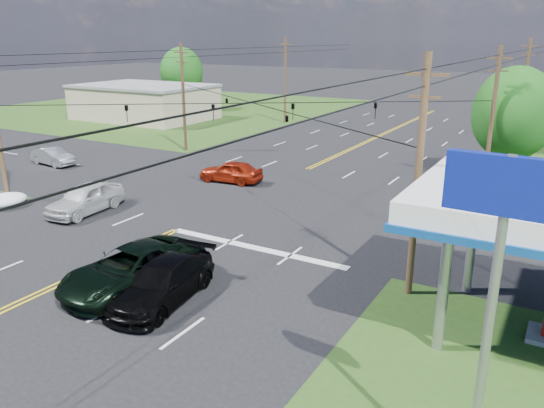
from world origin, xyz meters
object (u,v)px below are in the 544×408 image
Objects in this scene: retail_nw at (145,103)px; pickup_white at (85,198)px; tree_right_a at (514,114)px; pole_nw at (183,96)px; polesign_se at (501,240)px; pole_se at (418,177)px; pole_left_far at (285,79)px; tree_far_l at (182,72)px; pole_right_far at (524,90)px; pickup_dkgreen at (133,269)px; suv_black at (162,282)px; sedan_silver at (53,156)px; pole_ne at (492,117)px.

retail_nw reaches higher than pickup_white.
retail_nw is 45.21m from tree_right_a.
pickup_white is (6.40, -17.26, -4.04)m from pole_nw.
polesign_se reaches higher than pickup_white.
pole_se is 0.95× the size of pole_left_far.
tree_far_l is at bearing 168.11° from pole_left_far.
tree_right_a is at bearing -23.50° from tree_far_l.
pole_right_far is at bearing 93.58° from tree_right_a.
pickup_white is at bearing -57.75° from tree_far_l.
pole_se is at bearing 33.59° from pickup_dkgreen.
sedan_silver is (-23.47, 13.46, -0.09)m from suv_black.
tree_right_a is at bearing -86.42° from pole_right_far.
tree_right_a is 0.94× the size of tree_far_l.
pickup_white is at bearing -116.15° from sedan_silver.
pole_right_far is at bearing 57.11° from pickup_white.
tree_far_l is (-46.00, 20.00, 0.33)m from tree_right_a.
retail_nw reaches higher than sedan_silver.
pole_se is at bearing -99.34° from sedan_silver.
retail_nw is 1.96× the size of tree_right_a.
pole_ne reaches higher than sedan_silver.
pickup_dkgreen is at bearing -69.25° from pole_left_far.
pickup_white is at bearing -52.29° from retail_nw.
pole_left_far is 1.26× the size of polesign_se.
pole_se is 1.73× the size of suv_black.
pickup_dkgreen is at bearing -52.88° from tree_far_l.
suv_black is at bearing -109.22° from tree_right_a.
pole_left_far reaches higher than tree_far_l.
polesign_se is (35.69, -17.17, 5.53)m from sedan_silver.
pole_left_far is 2.34× the size of sedan_silver.
polesign_se reaches higher than suv_black.
suv_black is (17.77, -42.46, -4.37)m from pole_left_far.
retail_nw is at bearing -78.69° from tree_far_l.
suv_black is at bearing -146.41° from pole_se.
polesign_se is at bearing -9.73° from pickup_dkgreen.
pole_ne is (0.00, 18.00, 0.00)m from pole_se.
pole_left_far is 31.39m from tree_right_a.
tree_right_a is at bearing 71.57° from pole_ne.
pole_left_far reaches higher than suv_black.
suv_black is at bearing 163.16° from polesign_se.
pickup_dkgreen is at bearing -152.36° from pole_se.
pole_right_far is 1.82× the size of suv_black.
pole_ne is 1.16× the size of tree_right_a.
pole_right_far is 43.62m from pickup_dkgreen.
pole_left_far reaches higher than pickup_white.
tree_right_a is (27.00, 3.00, -0.05)m from pole_nw.
pole_ne is 1.73× the size of suv_black.
pole_se is 1.00× the size of pole_ne.
pole_left_far is (-26.00, 37.00, 0.25)m from pole_se.
pole_left_far reaches higher than polesign_se.
polesign_se is (47.00, -40.17, 4.24)m from retail_nw.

